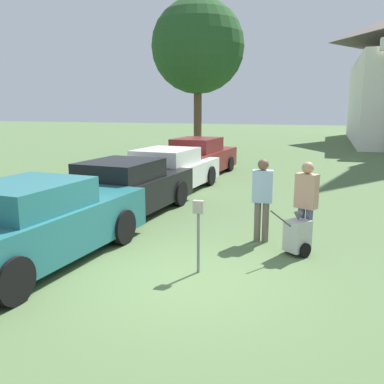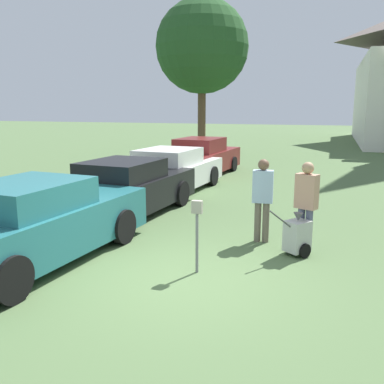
{
  "view_description": "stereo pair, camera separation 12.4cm",
  "coord_description": "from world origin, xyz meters",
  "px_view_note": "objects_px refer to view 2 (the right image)",
  "views": [
    {
      "loc": [
        2.11,
        -6.38,
        2.85
      ],
      "look_at": [
        -0.43,
        1.85,
        1.1
      ],
      "focal_mm": 40.0,
      "sensor_mm": 36.0,
      "label": 1
    },
    {
      "loc": [
        2.22,
        -6.34,
        2.85
      ],
      "look_at": [
        -0.43,
        1.85,
        1.1
      ],
      "focal_mm": 40.0,
      "sensor_mm": 36.0,
      "label": 2
    }
  ],
  "objects_px": {
    "parked_car_maroon": "(201,158)",
    "parking_meter": "(197,223)",
    "person_supervisor": "(306,201)",
    "parked_car_white": "(171,171)",
    "person_worker": "(263,195)",
    "equipment_cart": "(297,236)",
    "parked_car_black": "(126,189)",
    "parked_car_teal": "(35,224)"
  },
  "relations": [
    {
      "from": "parked_car_teal",
      "to": "parked_car_black",
      "type": "bearing_deg",
      "value": 95.25
    },
    {
      "from": "person_worker",
      "to": "equipment_cart",
      "type": "relative_size",
      "value": 1.77
    },
    {
      "from": "parked_car_black",
      "to": "parking_meter",
      "type": "relative_size",
      "value": 3.88
    },
    {
      "from": "equipment_cart",
      "to": "parked_car_maroon",
      "type": "bearing_deg",
      "value": 154.63
    },
    {
      "from": "parked_car_teal",
      "to": "parked_car_white",
      "type": "xyz_separation_m",
      "value": [
        -0.0,
        6.98,
        -0.05
      ]
    },
    {
      "from": "parked_car_teal",
      "to": "parked_car_maroon",
      "type": "distance_m",
      "value": 10.58
    },
    {
      "from": "parking_meter",
      "to": "person_worker",
      "type": "height_order",
      "value": "person_worker"
    },
    {
      "from": "equipment_cart",
      "to": "parked_car_black",
      "type": "bearing_deg",
      "value": -164.63
    },
    {
      "from": "parking_meter",
      "to": "person_worker",
      "type": "bearing_deg",
      "value": 68.93
    },
    {
      "from": "parked_car_black",
      "to": "person_supervisor",
      "type": "distance_m",
      "value": 4.91
    },
    {
      "from": "parked_car_teal",
      "to": "parking_meter",
      "type": "xyz_separation_m",
      "value": [
        2.98,
        0.41,
        0.17
      ]
    },
    {
      "from": "parked_car_maroon",
      "to": "person_worker",
      "type": "xyz_separation_m",
      "value": [
        3.77,
        -8.11,
        0.3
      ]
    },
    {
      "from": "parking_meter",
      "to": "person_supervisor",
      "type": "relative_size",
      "value": 0.72
    },
    {
      "from": "parked_car_white",
      "to": "parked_car_teal",
      "type": "bearing_deg",
      "value": -84.75
    },
    {
      "from": "parked_car_teal",
      "to": "parked_car_black",
      "type": "xyz_separation_m",
      "value": [
        -0.0,
        3.66,
        -0.03
      ]
    },
    {
      "from": "parking_meter",
      "to": "equipment_cart",
      "type": "height_order",
      "value": "parking_meter"
    },
    {
      "from": "parked_car_teal",
      "to": "parking_meter",
      "type": "relative_size",
      "value": 3.93
    },
    {
      "from": "parked_car_teal",
      "to": "person_worker",
      "type": "distance_m",
      "value": 4.51
    },
    {
      "from": "parked_car_maroon",
      "to": "parked_car_teal",
      "type": "bearing_deg",
      "value": -84.75
    },
    {
      "from": "parked_car_maroon",
      "to": "person_supervisor",
      "type": "distance_m",
      "value": 9.63
    },
    {
      "from": "parked_car_black",
      "to": "person_supervisor",
      "type": "height_order",
      "value": "person_supervisor"
    },
    {
      "from": "parked_car_white",
      "to": "person_supervisor",
      "type": "relative_size",
      "value": 2.86
    },
    {
      "from": "parked_car_teal",
      "to": "equipment_cart",
      "type": "xyz_separation_m",
      "value": [
        4.55,
        1.84,
        -0.34
      ]
    },
    {
      "from": "person_supervisor",
      "to": "parked_car_teal",
      "type": "bearing_deg",
      "value": 50.0
    },
    {
      "from": "parked_car_white",
      "to": "person_supervisor",
      "type": "distance_m",
      "value": 6.71
    },
    {
      "from": "parked_car_maroon",
      "to": "person_worker",
      "type": "height_order",
      "value": "person_worker"
    },
    {
      "from": "parked_car_teal",
      "to": "parked_car_white",
      "type": "distance_m",
      "value": 6.98
    },
    {
      "from": "parked_car_black",
      "to": "person_supervisor",
      "type": "bearing_deg",
      "value": -12.43
    },
    {
      "from": "parking_meter",
      "to": "person_worker",
      "type": "xyz_separation_m",
      "value": [
        0.79,
        2.06,
        0.12
      ]
    },
    {
      "from": "parked_car_maroon",
      "to": "parking_meter",
      "type": "xyz_separation_m",
      "value": [
        2.98,
        -10.17,
        0.19
      ]
    },
    {
      "from": "parked_car_white",
      "to": "person_supervisor",
      "type": "xyz_separation_m",
      "value": [
        4.67,
        -4.81,
        0.35
      ]
    },
    {
      "from": "parked_car_maroon",
      "to": "parking_meter",
      "type": "distance_m",
      "value": 10.6
    },
    {
      "from": "person_worker",
      "to": "equipment_cart",
      "type": "distance_m",
      "value": 1.18
    },
    {
      "from": "parking_meter",
      "to": "person_supervisor",
      "type": "bearing_deg",
      "value": 46.09
    },
    {
      "from": "person_supervisor",
      "to": "equipment_cart",
      "type": "distance_m",
      "value": 0.72
    },
    {
      "from": "parked_car_maroon",
      "to": "person_supervisor",
      "type": "height_order",
      "value": "person_supervisor"
    },
    {
      "from": "parked_car_teal",
      "to": "equipment_cart",
      "type": "distance_m",
      "value": 4.92
    },
    {
      "from": "person_worker",
      "to": "equipment_cart",
      "type": "bearing_deg",
      "value": 136.63
    },
    {
      "from": "parked_car_white",
      "to": "parked_car_maroon",
      "type": "xyz_separation_m",
      "value": [
        0.0,
        3.6,
        0.03
      ]
    },
    {
      "from": "parked_car_teal",
      "to": "parked_car_black",
      "type": "distance_m",
      "value": 3.66
    },
    {
      "from": "parked_car_white",
      "to": "person_worker",
      "type": "distance_m",
      "value": 5.89
    },
    {
      "from": "parked_car_white",
      "to": "equipment_cart",
      "type": "xyz_separation_m",
      "value": [
        4.55,
        -5.14,
        -0.29
      ]
    }
  ]
}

